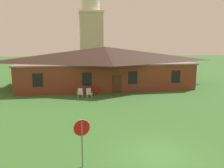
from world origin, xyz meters
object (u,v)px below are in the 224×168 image
object	(u,v)px
lawn_chair_by_porch	(80,93)
lawn_chair_near_door	(89,92)
lawn_chair_left_end	(96,90)
stop_sign	(82,134)

from	to	relation	value
lawn_chair_by_porch	lawn_chair_near_door	size ratio (longest dim) A/B	1.00
lawn_chair_near_door	lawn_chair_left_end	distance (m)	1.36
stop_sign	lawn_chair_left_end	world-z (taller)	stop_sign
lawn_chair_near_door	lawn_chair_by_porch	bearing A→B (deg)	174.04
lawn_chair_by_porch	stop_sign	bearing A→B (deg)	-91.30
stop_sign	lawn_chair_by_porch	world-z (taller)	stop_sign
lawn_chair_near_door	lawn_chair_left_end	world-z (taller)	same
lawn_chair_by_porch	lawn_chair_near_door	xyz separation A→B (m)	(0.96, -0.10, 0.00)
lawn_chair_by_porch	lawn_chair_left_end	size ratio (longest dim) A/B	1.00
lawn_chair_near_door	lawn_chair_left_end	xyz separation A→B (m)	(0.87, 1.04, 0.00)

